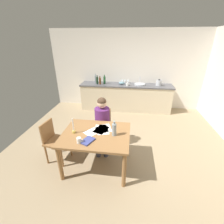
{
  "coord_description": "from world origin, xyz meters",
  "views": [
    {
      "loc": [
        0.2,
        -2.84,
        2.27
      ],
      "look_at": [
        -0.2,
        0.13,
        0.85
      ],
      "focal_mm": 24.66,
      "sensor_mm": 36.0,
      "label": 1
    }
  ],
  "objects_px": {
    "bottle_wine_red": "(100,81)",
    "wine_bottle_on_table": "(114,129)",
    "stovetop_kettle": "(159,83)",
    "teacup_on_counter": "(127,84)",
    "coffee_mug": "(79,140)",
    "chair_at_table": "(103,126)",
    "wine_glass_by_kettle": "(125,80)",
    "person_seated": "(102,121)",
    "bottle_vinegar": "(97,80)",
    "wine_glass_near_sink": "(128,80)",
    "dining_table": "(96,138)",
    "wine_glass_back_left": "(122,80)",
    "candlestick": "(74,129)",
    "bottle_sauce": "(104,80)",
    "book_magazine": "(88,141)",
    "sink_unit": "(140,84)",
    "bottle_oil": "(96,79)",
    "chair_side_empty": "(54,140)",
    "mixing_bowl": "(122,83)"
  },
  "relations": [
    {
      "from": "bottle_wine_red",
      "to": "stovetop_kettle",
      "type": "bearing_deg",
      "value": 2.96
    },
    {
      "from": "person_seated",
      "to": "stovetop_kettle",
      "type": "height_order",
      "value": "person_seated"
    },
    {
      "from": "dining_table",
      "to": "candlestick",
      "type": "height_order",
      "value": "candlestick"
    },
    {
      "from": "wine_bottle_on_table",
      "to": "wine_glass_back_left",
      "type": "bearing_deg",
      "value": 91.54
    },
    {
      "from": "mixing_bowl",
      "to": "wine_glass_by_kettle",
      "type": "height_order",
      "value": "wine_glass_by_kettle"
    },
    {
      "from": "coffee_mug",
      "to": "wine_glass_by_kettle",
      "type": "bearing_deg",
      "value": 80.33
    },
    {
      "from": "bottle_vinegar",
      "to": "wine_glass_by_kettle",
      "type": "xyz_separation_m",
      "value": [
        0.92,
        0.24,
        -0.02
      ]
    },
    {
      "from": "wine_bottle_on_table",
      "to": "book_magazine",
      "type": "bearing_deg",
      "value": -150.41
    },
    {
      "from": "dining_table",
      "to": "coffee_mug",
      "type": "bearing_deg",
      "value": -122.94
    },
    {
      "from": "dining_table",
      "to": "sink_unit",
      "type": "distance_m",
      "value": 2.95
    },
    {
      "from": "chair_side_empty",
      "to": "wine_glass_back_left",
      "type": "bearing_deg",
      "value": 68.84
    },
    {
      "from": "person_seated",
      "to": "candlestick",
      "type": "xyz_separation_m",
      "value": [
        -0.4,
        -0.61,
        0.15
      ]
    },
    {
      "from": "wine_bottle_on_table",
      "to": "wine_glass_back_left",
      "type": "xyz_separation_m",
      "value": [
        -0.08,
        2.97,
        0.15
      ]
    },
    {
      "from": "bottle_wine_red",
      "to": "mixing_bowl",
      "type": "bearing_deg",
      "value": 9.35
    },
    {
      "from": "mixing_bowl",
      "to": "teacup_on_counter",
      "type": "relative_size",
      "value": 1.61
    },
    {
      "from": "book_magazine",
      "to": "wine_glass_near_sink",
      "type": "xyz_separation_m",
      "value": [
        0.54,
        3.21,
        0.26
      ]
    },
    {
      "from": "bottle_oil",
      "to": "wine_glass_near_sink",
      "type": "height_order",
      "value": "bottle_oil"
    },
    {
      "from": "candlestick",
      "to": "chair_at_table",
      "type": "bearing_deg",
      "value": 63.41
    },
    {
      "from": "chair_at_table",
      "to": "wine_glass_by_kettle",
      "type": "relative_size",
      "value": 5.54
    },
    {
      "from": "chair_side_empty",
      "to": "book_magazine",
      "type": "xyz_separation_m",
      "value": [
        0.79,
        -0.32,
        0.28
      ]
    },
    {
      "from": "chair_side_empty",
      "to": "teacup_on_counter",
      "type": "xyz_separation_m",
      "value": [
        1.32,
        2.59,
        0.47
      ]
    },
    {
      "from": "person_seated",
      "to": "wine_glass_near_sink",
      "type": "relative_size",
      "value": 7.76
    },
    {
      "from": "wine_glass_by_kettle",
      "to": "sink_unit",
      "type": "bearing_deg",
      "value": -16.42
    },
    {
      "from": "bottle_vinegar",
      "to": "coffee_mug",
      "type": "bearing_deg",
      "value": -83.15
    },
    {
      "from": "chair_side_empty",
      "to": "coffee_mug",
      "type": "distance_m",
      "value": 0.83
    },
    {
      "from": "stovetop_kettle",
      "to": "teacup_on_counter",
      "type": "xyz_separation_m",
      "value": [
        -1.01,
        -0.15,
        -0.05
      ]
    },
    {
      "from": "sink_unit",
      "to": "wine_glass_near_sink",
      "type": "height_order",
      "value": "sink_unit"
    },
    {
      "from": "dining_table",
      "to": "chair_at_table",
      "type": "relative_size",
      "value": 1.42
    },
    {
      "from": "coffee_mug",
      "to": "wine_glass_back_left",
      "type": "bearing_deg",
      "value": 82.08
    },
    {
      "from": "candlestick",
      "to": "bottle_sauce",
      "type": "xyz_separation_m",
      "value": [
        0.06,
        2.85,
        0.2
      ]
    },
    {
      "from": "bottle_sauce",
      "to": "wine_glass_back_left",
      "type": "height_order",
      "value": "bottle_sauce"
    },
    {
      "from": "person_seated",
      "to": "book_magazine",
      "type": "relative_size",
      "value": 5.15
    },
    {
      "from": "person_seated",
      "to": "wine_glass_near_sink",
      "type": "height_order",
      "value": "person_seated"
    },
    {
      "from": "chair_at_table",
      "to": "sink_unit",
      "type": "relative_size",
      "value": 2.37
    },
    {
      "from": "coffee_mug",
      "to": "bottle_wine_red",
      "type": "xyz_separation_m",
      "value": [
        -0.27,
        3.02,
        0.22
      ]
    },
    {
      "from": "chair_at_table",
      "to": "bottle_oil",
      "type": "xyz_separation_m",
      "value": [
        -0.65,
        2.16,
        0.56
      ]
    },
    {
      "from": "book_magazine",
      "to": "wine_bottle_on_table",
      "type": "xyz_separation_m",
      "value": [
        0.41,
        0.24,
        0.11
      ]
    },
    {
      "from": "wine_glass_back_left",
      "to": "chair_at_table",
      "type": "bearing_deg",
      "value": -96.83
    },
    {
      "from": "wine_bottle_on_table",
      "to": "wine_glass_by_kettle",
      "type": "bearing_deg",
      "value": 89.56
    },
    {
      "from": "person_seated",
      "to": "chair_side_empty",
      "type": "height_order",
      "value": "person_seated"
    },
    {
      "from": "bottle_wine_red",
      "to": "wine_bottle_on_table",
      "type": "bearing_deg",
      "value": -73.52
    },
    {
      "from": "person_seated",
      "to": "bottle_vinegar",
      "type": "distance_m",
      "value": 2.25
    },
    {
      "from": "person_seated",
      "to": "bottle_wine_red",
      "type": "height_order",
      "value": "person_seated"
    },
    {
      "from": "candlestick",
      "to": "bottle_sauce",
      "type": "bearing_deg",
      "value": 88.87
    },
    {
      "from": "sink_unit",
      "to": "wine_glass_back_left",
      "type": "distance_m",
      "value": 0.62
    },
    {
      "from": "wine_glass_near_sink",
      "to": "wine_bottle_on_table",
      "type": "bearing_deg",
      "value": -92.38
    },
    {
      "from": "chair_side_empty",
      "to": "wine_glass_back_left",
      "type": "xyz_separation_m",
      "value": [
        1.12,
        2.89,
        0.53
      ]
    },
    {
      "from": "bottle_wine_red",
      "to": "wine_glass_back_left",
      "type": "bearing_deg",
      "value": 18.98
    },
    {
      "from": "person_seated",
      "to": "teacup_on_counter",
      "type": "height_order",
      "value": "person_seated"
    },
    {
      "from": "bottle_sauce",
      "to": "wine_glass_by_kettle",
      "type": "xyz_separation_m",
      "value": [
        0.69,
        0.15,
        -0.02
      ]
    }
  ]
}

